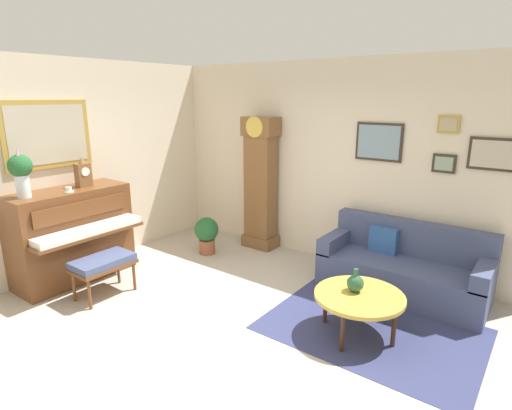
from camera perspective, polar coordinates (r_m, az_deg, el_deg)
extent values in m
cube|color=#B2A899|center=(4.51, -5.73, -16.78)|extent=(6.40, 6.00, 0.10)
cube|color=beige|center=(6.00, -24.87, 4.78)|extent=(0.10, 4.90, 2.80)
cube|color=#B28E3D|center=(5.79, -27.01, 8.73)|extent=(0.03, 1.10, 0.84)
cube|color=#BCB299|center=(5.77, -26.93, 8.73)|extent=(0.01, 0.98, 0.72)
cube|color=beige|center=(5.90, 9.85, 5.80)|extent=(5.30, 0.10, 2.80)
cube|color=#33281E|center=(5.50, 16.74, 8.41)|extent=(0.60, 0.03, 0.48)
cube|color=#7A93A3|center=(5.48, 16.68, 8.40)|extent=(0.54, 0.01, 0.42)
cube|color=#33281E|center=(5.30, 24.71, 5.27)|extent=(0.26, 0.03, 0.22)
cube|color=gray|center=(5.29, 24.67, 5.25)|extent=(0.20, 0.01, 0.16)
cube|color=#33281E|center=(5.20, 30.27, 6.12)|extent=(0.52, 0.03, 0.36)
cube|color=#BCB299|center=(5.19, 30.24, 6.10)|extent=(0.46, 0.01, 0.30)
cube|color=#B28E3D|center=(5.26, 25.25, 10.10)|extent=(0.24, 0.03, 0.20)
cube|color=tan|center=(5.24, 25.21, 10.10)|extent=(0.18, 0.01, 0.14)
cube|color=navy|center=(4.54, 15.75, -16.28)|extent=(2.10, 1.50, 0.01)
cube|color=brown|center=(5.78, -24.26, -3.77)|extent=(0.60, 1.44, 1.19)
cube|color=brown|center=(5.39, -22.10, -3.85)|extent=(0.28, 1.38, 0.04)
cube|color=white|center=(5.38, -22.16, -3.25)|extent=(0.26, 1.32, 0.08)
cube|color=brown|center=(5.40, -23.02, -0.59)|extent=(0.03, 1.20, 0.20)
cube|color=brown|center=(5.20, -20.49, -7.92)|extent=(0.42, 0.70, 0.04)
cube|color=#424C70|center=(5.18, -20.56, -7.31)|extent=(0.40, 0.68, 0.08)
cylinder|color=brown|center=(5.02, -22.17, -11.46)|extent=(0.04, 0.04, 0.36)
cylinder|color=brown|center=(5.31, -16.60, -9.46)|extent=(0.04, 0.04, 0.36)
cylinder|color=brown|center=(5.27, -24.02, -10.35)|extent=(0.04, 0.04, 0.36)
cylinder|color=brown|center=(5.55, -18.62, -8.52)|extent=(0.04, 0.04, 0.36)
cube|color=brown|center=(6.53, 0.61, -4.99)|extent=(0.52, 0.34, 0.18)
cube|color=brown|center=(6.30, 0.63, 1.87)|extent=(0.44, 0.28, 1.78)
cube|color=brown|center=(6.15, 0.66, 10.89)|extent=(0.52, 0.32, 0.28)
cylinder|color=gold|center=(6.03, -0.23, 10.80)|extent=(0.30, 0.02, 0.30)
cylinder|color=gold|center=(6.25, 0.36, 2.32)|extent=(0.03, 0.03, 0.70)
cube|color=#424C70|center=(5.28, 19.56, -9.47)|extent=(1.90, 0.80, 0.42)
cube|color=#424C70|center=(5.41, 20.91, -4.36)|extent=(1.90, 0.20, 0.44)
cube|color=#424C70|center=(5.46, 11.20, -4.80)|extent=(0.18, 0.80, 0.20)
cube|color=#424C70|center=(5.03, 29.29, -8.26)|extent=(0.18, 0.80, 0.20)
cube|color=#2D5699|center=(5.36, 17.31, -4.67)|extent=(0.34, 0.12, 0.32)
cylinder|color=gold|center=(4.24, 14.19, -12.19)|extent=(0.88, 0.88, 0.04)
torus|color=#3D2316|center=(4.24, 14.19, -12.19)|extent=(0.88, 0.88, 0.04)
cylinder|color=#3D2316|center=(4.64, 15.79, -12.85)|extent=(0.04, 0.04, 0.40)
cylinder|color=#3D2316|center=(4.24, 18.64, -15.90)|extent=(0.04, 0.04, 0.40)
cylinder|color=#3D2316|center=(4.05, 11.91, -16.94)|extent=(0.04, 0.04, 0.40)
cylinder|color=#3D2316|center=(4.47, 9.63, -13.60)|extent=(0.04, 0.04, 0.40)
cube|color=brown|center=(5.70, -22.92, 3.86)|extent=(0.12, 0.18, 0.30)
cylinder|color=white|center=(5.64, -22.64, 4.30)|extent=(0.01, 0.11, 0.11)
cone|color=brown|center=(5.67, -23.11, 5.74)|extent=(0.10, 0.10, 0.08)
cylinder|color=silver|center=(5.37, -29.68, 2.24)|extent=(0.15, 0.15, 0.26)
sphere|color=#235B2D|center=(5.33, -30.01, 4.75)|extent=(0.26, 0.26, 0.26)
cone|color=#D199B7|center=(5.28, -30.26, 6.07)|extent=(0.06, 0.06, 0.16)
cylinder|color=white|center=(5.47, -24.60, 1.70)|extent=(0.12, 0.12, 0.01)
cylinder|color=white|center=(5.47, -24.63, 1.96)|extent=(0.08, 0.08, 0.06)
cylinder|color=#234C33|center=(4.27, 13.58, -11.52)|extent=(0.09, 0.09, 0.01)
sphere|color=#285638|center=(4.24, 13.65, -10.56)|extent=(0.17, 0.17, 0.17)
cylinder|color=#285638|center=(4.19, 13.75, -9.14)|extent=(0.04, 0.04, 0.08)
cylinder|color=#935138|center=(6.28, -6.83, -5.74)|extent=(0.24, 0.24, 0.22)
sphere|color=#235B2D|center=(6.19, -6.91, -3.40)|extent=(0.36, 0.36, 0.36)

